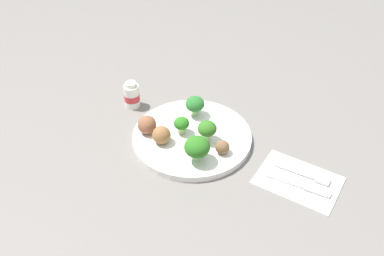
{
  "coord_description": "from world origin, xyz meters",
  "views": [
    {
      "loc": [
        0.39,
        -0.65,
        0.66
      ],
      "look_at": [
        0.0,
        0.0,
        0.04
      ],
      "focal_mm": 39.78,
      "sensor_mm": 36.0,
      "label": 1
    }
  ],
  "objects_px": {
    "knife": "(299,184)",
    "broccoli_floret_center": "(206,130)",
    "broccoli_floret_back_right": "(197,147)",
    "napkin": "(299,179)",
    "meatball_far_rim": "(147,125)",
    "fork": "(306,174)",
    "broccoli_floret_back_left": "(182,124)",
    "plate": "(192,137)",
    "broccoli_floret_front_left": "(195,104)",
    "meatball_front_right": "(162,135)",
    "meatball_near_rim": "(222,147)",
    "yogurt_bottle": "(132,96)"
  },
  "relations": [
    {
      "from": "knife",
      "to": "broccoli_floret_center",
      "type": "bearing_deg",
      "value": 177.46
    },
    {
      "from": "broccoli_floret_center",
      "to": "broccoli_floret_back_right",
      "type": "bearing_deg",
      "value": -77.81
    },
    {
      "from": "broccoli_floret_center",
      "to": "napkin",
      "type": "xyz_separation_m",
      "value": [
        0.22,
        0.01,
        -0.05
      ]
    },
    {
      "from": "meatball_far_rim",
      "to": "fork",
      "type": "height_order",
      "value": "meatball_far_rim"
    },
    {
      "from": "broccoli_floret_back_left",
      "to": "broccoli_floret_back_right",
      "type": "height_order",
      "value": "broccoli_floret_back_right"
    },
    {
      "from": "plate",
      "to": "broccoli_floret_front_left",
      "type": "xyz_separation_m",
      "value": [
        -0.03,
        0.07,
        0.04
      ]
    },
    {
      "from": "plate",
      "to": "meatball_front_right",
      "type": "height_order",
      "value": "meatball_front_right"
    },
    {
      "from": "meatball_far_rim",
      "to": "meatball_front_right",
      "type": "xyz_separation_m",
      "value": [
        0.05,
        -0.01,
        -0.0
      ]
    },
    {
      "from": "napkin",
      "to": "knife",
      "type": "bearing_deg",
      "value": -68.57
    },
    {
      "from": "broccoli_floret_back_left",
      "to": "meatball_front_right",
      "type": "distance_m",
      "value": 0.06
    },
    {
      "from": "broccoli_floret_back_right",
      "to": "meatball_front_right",
      "type": "distance_m",
      "value": 0.1
    },
    {
      "from": "plate",
      "to": "fork",
      "type": "relative_size",
      "value": 2.32
    },
    {
      "from": "broccoli_floret_back_left",
      "to": "broccoli_floret_back_right",
      "type": "distance_m",
      "value": 0.1
    },
    {
      "from": "napkin",
      "to": "meatball_front_right",
      "type": "bearing_deg",
      "value": -168.87
    },
    {
      "from": "meatball_far_rim",
      "to": "broccoli_floret_center",
      "type": "bearing_deg",
      "value": 16.79
    },
    {
      "from": "fork",
      "to": "napkin",
      "type": "bearing_deg",
      "value": -113.75
    },
    {
      "from": "plate",
      "to": "napkin",
      "type": "distance_m",
      "value": 0.26
    },
    {
      "from": "broccoli_floret_center",
      "to": "meatball_near_rim",
      "type": "distance_m",
      "value": 0.05
    },
    {
      "from": "broccoli_floret_back_left",
      "to": "meatball_far_rim",
      "type": "relative_size",
      "value": 0.96
    },
    {
      "from": "broccoli_floret_center",
      "to": "knife",
      "type": "relative_size",
      "value": 0.36
    },
    {
      "from": "yogurt_bottle",
      "to": "napkin",
      "type": "bearing_deg",
      "value": -4.41
    },
    {
      "from": "meatball_front_right",
      "to": "meatball_near_rim",
      "type": "distance_m",
      "value": 0.14
    },
    {
      "from": "fork",
      "to": "knife",
      "type": "xyz_separation_m",
      "value": [
        -0.0,
        -0.04,
        -0.0
      ]
    },
    {
      "from": "broccoli_floret_back_right",
      "to": "meatball_far_rim",
      "type": "distance_m",
      "value": 0.15
    },
    {
      "from": "plate",
      "to": "meatball_far_rim",
      "type": "xyz_separation_m",
      "value": [
        -0.1,
        -0.05,
        0.03
      ]
    },
    {
      "from": "plate",
      "to": "broccoli_floret_back_left",
      "type": "height_order",
      "value": "broccoli_floret_back_left"
    },
    {
      "from": "plate",
      "to": "broccoli_floret_back_right",
      "type": "distance_m",
      "value": 0.1
    },
    {
      "from": "meatball_front_right",
      "to": "knife",
      "type": "distance_m",
      "value": 0.32
    },
    {
      "from": "broccoli_floret_back_right",
      "to": "meatball_far_rim",
      "type": "xyz_separation_m",
      "value": [
        -0.15,
        0.02,
        -0.02
      ]
    },
    {
      "from": "knife",
      "to": "meatball_front_right",
      "type": "bearing_deg",
      "value": -172.19
    },
    {
      "from": "yogurt_bottle",
      "to": "plate",
      "type": "bearing_deg",
      "value": -10.7
    },
    {
      "from": "plate",
      "to": "meatball_front_right",
      "type": "distance_m",
      "value": 0.08
    },
    {
      "from": "yogurt_bottle",
      "to": "meatball_front_right",
      "type": "bearing_deg",
      "value": -31.62
    },
    {
      "from": "broccoli_floret_center",
      "to": "meatball_front_right",
      "type": "xyz_separation_m",
      "value": [
        -0.09,
        -0.05,
        -0.01
      ]
    },
    {
      "from": "broccoli_floret_center",
      "to": "yogurt_bottle",
      "type": "relative_size",
      "value": 0.74
    },
    {
      "from": "broccoli_floret_back_left",
      "to": "fork",
      "type": "xyz_separation_m",
      "value": [
        0.3,
        0.03,
        -0.03
      ]
    },
    {
      "from": "broccoli_floret_front_left",
      "to": "yogurt_bottle",
      "type": "distance_m",
      "value": 0.17
    },
    {
      "from": "meatball_near_rim",
      "to": "yogurt_bottle",
      "type": "xyz_separation_m",
      "value": [
        -0.29,
        0.06,
        -0.0
      ]
    },
    {
      "from": "meatball_near_rim",
      "to": "knife",
      "type": "bearing_deg",
      "value": 1.28
    },
    {
      "from": "broccoli_floret_front_left",
      "to": "meatball_far_rim",
      "type": "distance_m",
      "value": 0.13
    },
    {
      "from": "yogurt_bottle",
      "to": "meatball_near_rim",
      "type": "bearing_deg",
      "value": -11.1
    },
    {
      "from": "napkin",
      "to": "yogurt_bottle",
      "type": "height_order",
      "value": "yogurt_bottle"
    },
    {
      "from": "yogurt_bottle",
      "to": "broccoli_floret_front_left",
      "type": "bearing_deg",
      "value": 10.03
    },
    {
      "from": "fork",
      "to": "broccoli_floret_front_left",
      "type": "bearing_deg",
      "value": 171.03
    },
    {
      "from": "plate",
      "to": "fork",
      "type": "distance_m",
      "value": 0.27
    },
    {
      "from": "broccoli_floret_front_left",
      "to": "broccoli_floret_back_right",
      "type": "bearing_deg",
      "value": -58.04
    },
    {
      "from": "broccoli_floret_center",
      "to": "meatball_front_right",
      "type": "height_order",
      "value": "broccoli_floret_center"
    },
    {
      "from": "broccoli_floret_back_right",
      "to": "knife",
      "type": "relative_size",
      "value": 0.42
    },
    {
      "from": "broccoli_floret_back_right",
      "to": "yogurt_bottle",
      "type": "relative_size",
      "value": 0.87
    },
    {
      "from": "broccoli_floret_front_left",
      "to": "knife",
      "type": "bearing_deg",
      "value": -15.48
    }
  ]
}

